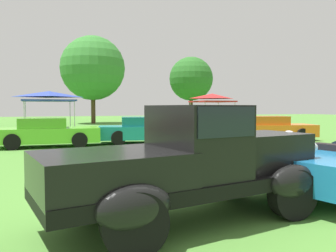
% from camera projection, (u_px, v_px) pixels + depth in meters
% --- Properties ---
extents(ground_plane, '(120.00, 120.00, 0.00)m').
position_uv_depth(ground_plane, '(197.00, 208.00, 5.66)').
color(ground_plane, '#4C8433').
extents(feature_pickup_truck, '(4.54, 2.33, 1.70)m').
position_uv_depth(feature_pickup_truck, '(192.00, 162.00, 5.02)').
color(feature_pickup_truck, black).
rests_on(feature_pickup_truck, ground_plane).
extents(show_car_lime, '(4.33, 1.96, 1.22)m').
position_uv_depth(show_car_lime, '(46.00, 133.00, 14.34)').
color(show_car_lime, '#60C62D').
rests_on(show_car_lime, ground_plane).
extents(show_car_teal, '(4.63, 2.62, 1.22)m').
position_uv_depth(show_car_teal, '(146.00, 130.00, 15.93)').
color(show_car_teal, teal).
rests_on(show_car_teal, ground_plane).
extents(show_car_orange, '(4.74, 2.84, 1.22)m').
position_uv_depth(show_car_orange, '(269.00, 128.00, 17.31)').
color(show_car_orange, orange).
rests_on(show_car_orange, ground_plane).
extents(canopy_tent_center_field, '(3.23, 3.23, 2.71)m').
position_uv_depth(canopy_tent_center_field, '(49.00, 96.00, 22.08)').
color(canopy_tent_center_field, '#B7B7BC').
rests_on(canopy_tent_center_field, ground_plane).
extents(canopy_tent_right_field, '(2.76, 2.76, 2.71)m').
position_uv_depth(canopy_tent_right_field, '(212.00, 97.00, 26.09)').
color(canopy_tent_right_field, '#B7B7BC').
rests_on(canopy_tent_right_field, ground_plane).
extents(treeline_mid_left, '(6.51, 6.51, 8.89)m').
position_uv_depth(treeline_mid_left, '(93.00, 68.00, 34.77)').
color(treeline_mid_left, '#47331E').
rests_on(treeline_mid_left, ground_plane).
extents(treeline_center, '(5.05, 5.05, 7.49)m').
position_uv_depth(treeline_center, '(191.00, 79.00, 39.60)').
color(treeline_center, '#47331E').
rests_on(treeline_center, ground_plane).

